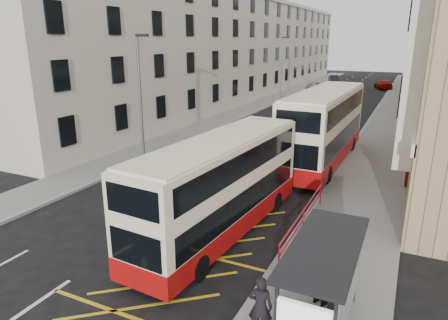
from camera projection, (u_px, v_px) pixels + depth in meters
The scene contains 20 objects.
ground at pixel (89, 268), 14.24m from camera, with size 200.00×200.00×0.00m, color black.
pavement_right at pixel (389, 127), 36.85m from camera, with size 4.00×120.00×0.15m, color slate.
pavement_left at pixel (236, 114), 43.23m from camera, with size 3.00×120.00×0.15m, color slate.
kerb_right at pixel (366, 125), 37.67m from camera, with size 0.25×120.00×0.15m, color gray.
kerb_left at pixel (249, 115), 42.61m from camera, with size 0.25×120.00×0.15m, color gray.
road_markings at pixel (333, 100), 53.12m from camera, with size 10.00×110.00×0.01m, color silver, non-canonical shape.
terrace_left at pixel (242, 49), 57.19m from camera, with size 9.18×79.00×13.25m.
bus_shelter at pixel (326, 279), 9.85m from camera, with size 1.65×4.25×2.70m.
guard_railing at pixel (304, 216), 16.39m from camera, with size 0.06×6.56×1.01m.
street_lamp_near at pixel (141, 90), 25.88m from camera, with size 0.93×0.18×8.00m.
street_lamp_far at pixel (282, 65), 51.80m from camera, with size 0.93×0.18×8.00m.
double_decker_front at pixel (221, 187), 16.14m from camera, with size 3.14×10.44×4.10m.
double_decker_rear at pixel (324, 127), 25.48m from camera, with size 3.04×12.05×4.78m.
pedestrian_near at pixel (260, 307), 10.52m from camera, with size 0.65×0.43×1.79m, color black.
pedestrian_mid at pixel (327, 242), 13.77m from camera, with size 0.93×0.72×1.91m, color black.
pedestrian_far at pixel (322, 277), 11.80m from camera, with size 1.07×0.45×1.83m, color black.
white_van at pixel (308, 95), 53.65m from camera, with size 2.29×4.97×1.38m, color white.
car_silver at pixel (313, 86), 64.44m from camera, with size 1.52×3.77×1.29m, color #A1A3A8.
car_dark at pixel (334, 79), 74.36m from camera, with size 1.50×4.30×1.42m, color black.
car_red at pixel (383, 84), 65.23m from camera, with size 2.06×5.07×1.47m, color #980A00.
Camera 1 is at (9.75, -9.22, 7.81)m, focal length 32.00 mm.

